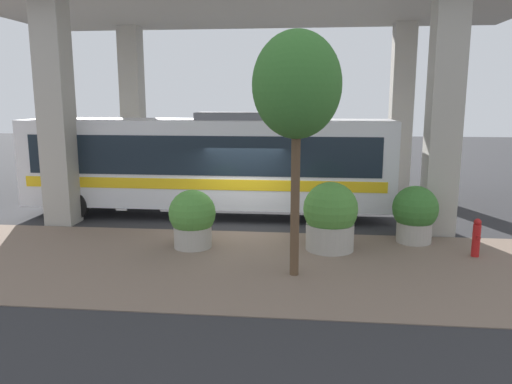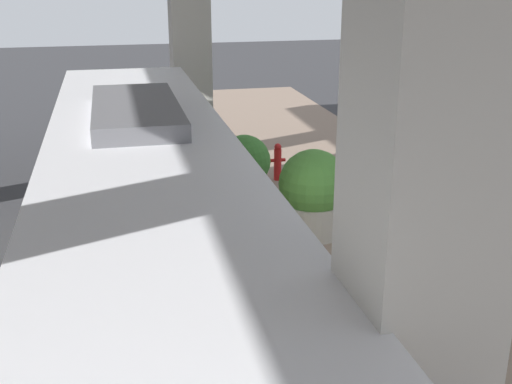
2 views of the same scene
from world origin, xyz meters
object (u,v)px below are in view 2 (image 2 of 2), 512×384
object	(u,v)px
bus	(147,241)
planter_back	(313,194)
planter_middle	(244,167)
street_tree_near	(438,30)
planter_front	(395,276)
fire_hydrant	(278,162)

from	to	relation	value
bus	planter_back	size ratio (longest dim) A/B	6.69
planter_middle	planter_back	bearing A→B (deg)	111.86
planter_middle	planter_back	distance (m)	2.59
planter_back	street_tree_near	bearing A→B (deg)	156.44
planter_middle	planter_back	xyz separation A→B (m)	(-0.97, 2.41, 0.07)
bus	planter_front	xyz separation A→B (m)	(-3.83, -0.34, -1.12)
planter_back	street_tree_near	xyz separation A→B (m)	(-2.06, 0.90, 3.38)
planter_back	planter_middle	bearing A→B (deg)	-68.14
bus	street_tree_near	xyz separation A→B (m)	(-5.71, -3.17, 2.36)
bus	planter_front	distance (m)	4.00
planter_front	fire_hydrant	bearing A→B (deg)	-90.32
planter_middle	fire_hydrant	bearing A→B (deg)	-131.89
fire_hydrant	planter_middle	world-z (taller)	planter_middle
fire_hydrant	planter_middle	bearing A→B (deg)	48.11
planter_front	planter_middle	bearing A→B (deg)	-79.47
planter_front	street_tree_near	world-z (taller)	street_tree_near
planter_front	planter_back	distance (m)	3.74
bus	planter_front	size ratio (longest dim) A/B	7.72
planter_middle	street_tree_near	distance (m)	5.66
fire_hydrant	planter_front	distance (m)	7.46
bus	planter_front	bearing A→B (deg)	-174.91
bus	planter_middle	xyz separation A→B (m)	(-2.69, -6.48, -1.10)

